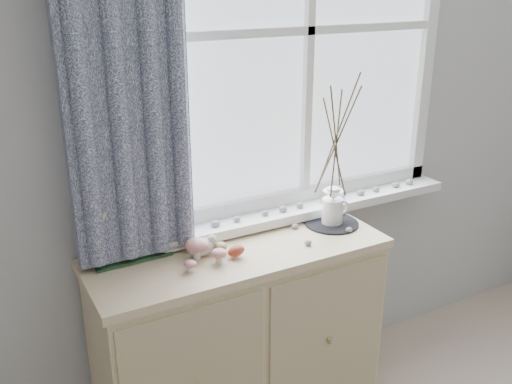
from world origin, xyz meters
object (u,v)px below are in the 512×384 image
twig_pitcher (336,138)px  sideboard (240,340)px  toadstool_cluster (201,250)px  botanical_book (132,234)px

twig_pitcher → sideboard: bearing=-163.5°
sideboard → twig_pitcher: twig_pitcher is taller
sideboard → toadstool_cluster: toadstool_cluster is taller
sideboard → twig_pitcher: size_ratio=1.77×
twig_pitcher → toadstool_cluster: bearing=-163.1°
twig_pitcher → botanical_book: bearing=-171.7°
toadstool_cluster → twig_pitcher: twig_pitcher is taller
sideboard → toadstool_cluster: (-0.17, -0.02, 0.47)m
sideboard → botanical_book: (-0.39, 0.10, 0.54)m
toadstool_cluster → botanical_book: bearing=153.1°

